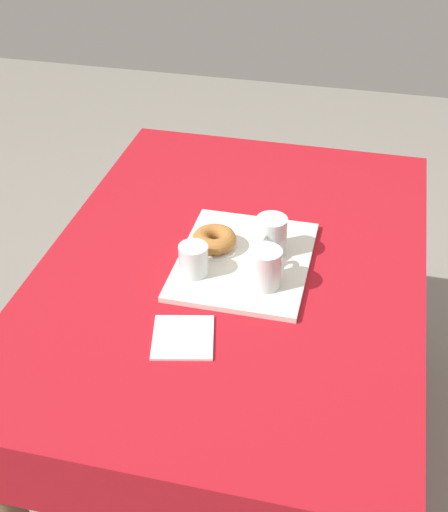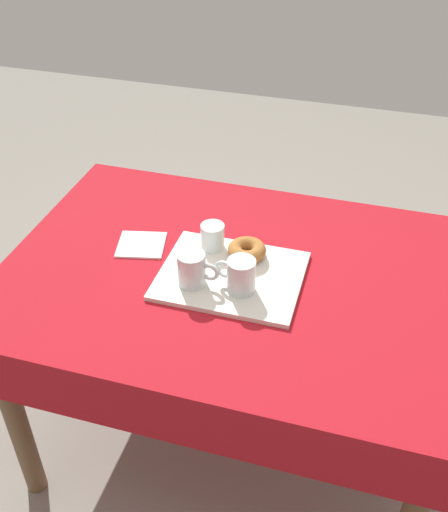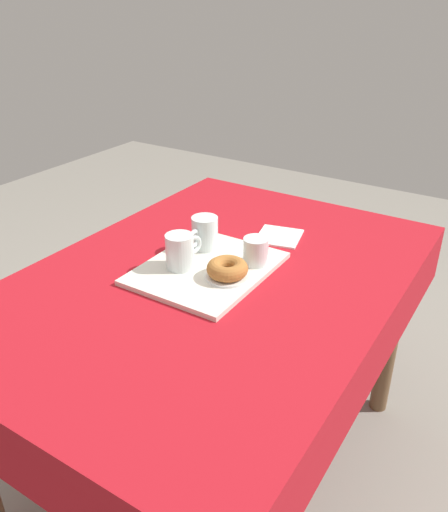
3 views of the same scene
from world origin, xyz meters
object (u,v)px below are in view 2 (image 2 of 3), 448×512
Objects in this scene: sugar_donut_left at (247,250)px; paper_napkin at (141,245)px; dining_table at (236,296)px; tea_mug_left at (241,276)px; serving_tray at (231,276)px; donut_plate_left at (247,257)px; water_glass_near at (213,237)px; tea_mug_right at (192,270)px.

sugar_donut_left reaches higher than paper_napkin.
dining_table is 0.18m from tea_mug_left.
sugar_donut_left is (-0.02, -0.05, 0.13)m from dining_table.
serving_tray is 3.37× the size of donut_plate_left.
water_glass_near reaches higher than serving_tray.
dining_table is 17.32× the size of water_glass_near.
tea_mug_left is at bearing 159.45° from paper_napkin.
serving_tray is 0.14m from water_glass_near.
donut_plate_left is at bearing -107.49° from dining_table.
serving_tray is 3.37× the size of tea_mug_left.
dining_table is at bearing 72.51° from donut_plate_left.
paper_napkin is at bearing -20.55° from tea_mug_left.
serving_tray is at bearing -142.87° from tea_mug_right.
paper_napkin is at bearing -13.24° from serving_tray.
tea_mug_right is 0.19m from donut_plate_left.
donut_plate_left is (0.02, -0.14, -0.04)m from tea_mug_left.
tea_mug_right is at bearing 146.61° from paper_napkin.
tea_mug_left reaches higher than donut_plate_left.
serving_tray is 0.09m from donut_plate_left.
paper_napkin is at bearing -33.39° from tea_mug_right.
tea_mug_left is (-0.03, 0.09, 0.15)m from dining_table.
donut_plate_left is 0.02m from sugar_donut_left.
tea_mug_left is 0.21m from water_glass_near.
donut_plate_left is (-0.02, -0.08, 0.01)m from serving_tray.
water_glass_near is 0.22m from paper_napkin.
dining_table is at bearing -103.28° from serving_tray.
donut_plate_left is at bearing 167.82° from water_glass_near.
serving_tray is 3.35× the size of tea_mug_right.
paper_napkin is at bearing 9.22° from water_glass_near.
dining_table is 0.18m from water_glass_near.
water_glass_near is (-0.00, -0.17, -0.01)m from tea_mug_right.
sugar_donut_left is 0.80× the size of paper_napkin.
tea_mug_left is 0.84× the size of paper_napkin.
water_glass_near reaches higher than donut_plate_left.
tea_mug_left is at bearing 97.48° from sugar_donut_left.
serving_tray is (0.01, 0.03, 0.10)m from dining_table.
paper_napkin is (0.30, -0.04, 0.09)m from dining_table.
serving_tray is at bearing 166.76° from paper_napkin.
donut_plate_left is 1.05× the size of sugar_donut_left.
tea_mug_right is 0.26m from paper_napkin.
dining_table is 0.10m from serving_tray.
tea_mug_left is at bearing 97.48° from donut_plate_left.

